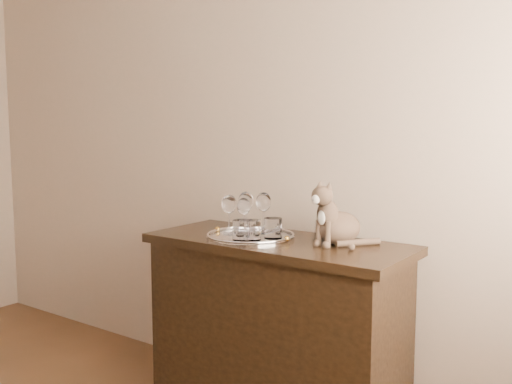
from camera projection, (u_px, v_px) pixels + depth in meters
wall_back at (217, 127)px, 3.09m from camera, size 4.00×0.10×2.70m
sideboard at (277, 331)px, 2.59m from camera, size 1.20×0.50×0.85m
tray at (251, 237)px, 2.59m from camera, size 0.40×0.40×0.01m
wine_glass_a at (246, 212)px, 2.67m from camera, size 0.07×0.07×0.19m
wine_glass_b at (264, 213)px, 2.66m from camera, size 0.07×0.07×0.19m
wine_glass_c at (229, 214)px, 2.63m from camera, size 0.07×0.07×0.18m
wine_glass_d at (244, 216)px, 2.62m from camera, size 0.06×0.06×0.17m
tumbler_a at (252, 230)px, 2.49m from camera, size 0.08×0.08×0.09m
tumbler_b at (242, 230)px, 2.48m from camera, size 0.08×0.08×0.09m
tumbler_c at (273, 228)px, 2.53m from camera, size 0.08×0.08×0.09m
cat at (338, 212)px, 2.45m from camera, size 0.33×0.31×0.28m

